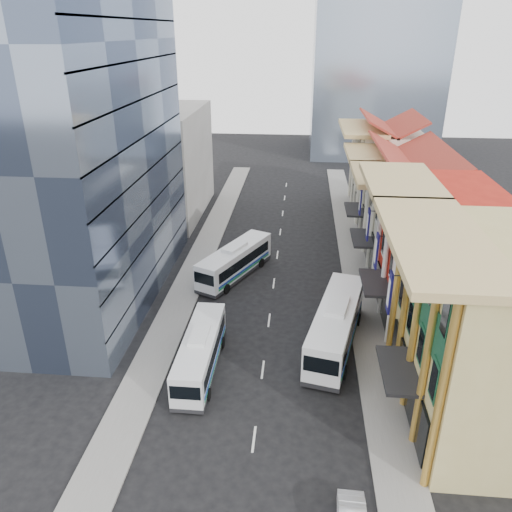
# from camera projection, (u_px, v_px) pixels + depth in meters

# --- Properties ---
(ground) EXTENTS (200.00, 200.00, 0.00)m
(ground) POSITION_uv_depth(u_px,v_px,m) (252.00, 451.00, 30.12)
(ground) COLOR black
(ground) RESTS_ON ground
(sidewalk_right) EXTENTS (3.00, 90.00, 0.15)m
(sidewalk_right) POSITION_uv_depth(u_px,v_px,m) (359.00, 286.00, 49.32)
(sidewalk_right) COLOR slate
(sidewalk_right) RESTS_ON ground
(sidewalk_left) EXTENTS (3.00, 90.00, 0.15)m
(sidewalk_left) POSITION_uv_depth(u_px,v_px,m) (190.00, 279.00, 50.73)
(sidewalk_left) COLOR slate
(sidewalk_left) RESTS_ON ground
(shophouse_tan) EXTENTS (8.00, 14.00, 12.00)m
(shophouse_tan) POSITION_uv_depth(u_px,v_px,m) (484.00, 334.00, 31.00)
(shophouse_tan) COLOR tan
(shophouse_tan) RESTS_ON ground
(shophouse_red) EXTENTS (8.00, 10.00, 12.00)m
(shophouse_red) POSITION_uv_depth(u_px,v_px,m) (438.00, 255.00, 41.88)
(shophouse_red) COLOR #AC2013
(shophouse_red) RESTS_ON ground
(shophouse_cream_near) EXTENTS (8.00, 9.00, 10.00)m
(shophouse_cream_near) POSITION_uv_depth(u_px,v_px,m) (414.00, 225.00, 50.90)
(shophouse_cream_near) COLOR beige
(shophouse_cream_near) RESTS_ON ground
(shophouse_cream_mid) EXTENTS (8.00, 9.00, 10.00)m
(shophouse_cream_mid) POSITION_uv_depth(u_px,v_px,m) (399.00, 198.00, 59.06)
(shophouse_cream_mid) COLOR beige
(shophouse_cream_mid) RESTS_ON ground
(shophouse_cream_far) EXTENTS (8.00, 12.00, 11.00)m
(shophouse_cream_far) POSITION_uv_depth(u_px,v_px,m) (386.00, 171.00, 68.37)
(shophouse_cream_far) COLOR beige
(shophouse_cream_far) RESTS_ON ground
(office_tower) EXTENTS (12.00, 26.00, 30.00)m
(office_tower) POSITION_uv_depth(u_px,v_px,m) (76.00, 135.00, 42.53)
(office_tower) COLOR #3C475F
(office_tower) RESTS_ON ground
(office_block_far) EXTENTS (10.00, 18.00, 14.00)m
(office_block_far) POSITION_uv_depth(u_px,v_px,m) (164.00, 163.00, 66.61)
(office_block_far) COLOR gray
(office_block_far) RESTS_ON ground
(bus_left_near) EXTENTS (2.37, 10.02, 3.21)m
(bus_left_near) POSITION_uv_depth(u_px,v_px,m) (200.00, 352.00, 36.73)
(bus_left_near) COLOR silver
(bus_left_near) RESTS_ON ground
(bus_left_far) EXTENTS (6.87, 10.93, 3.48)m
(bus_left_far) POSITION_uv_depth(u_px,v_px,m) (235.00, 261.00, 50.81)
(bus_left_far) COLOR silver
(bus_left_far) RESTS_ON ground
(bus_right) EXTENTS (5.50, 12.54, 3.92)m
(bus_right) POSITION_uv_depth(u_px,v_px,m) (336.00, 325.00, 39.42)
(bus_right) COLOR white
(bus_right) RESTS_ON ground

